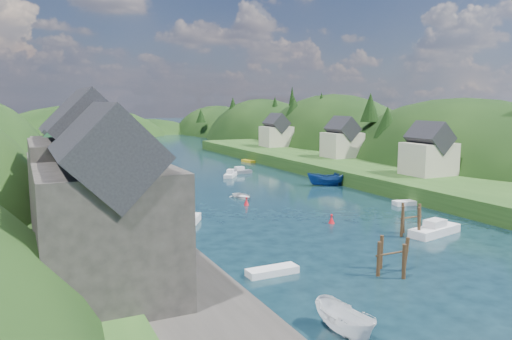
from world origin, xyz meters
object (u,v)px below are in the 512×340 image
piling_cluster_far (411,223)px  channel_buoy_far (246,202)px  piling_cluster_near (392,260)px  channel_buoy_near (332,219)px

piling_cluster_far → channel_buoy_far: bearing=113.7°
piling_cluster_near → channel_buoy_far: piling_cluster_near is taller
piling_cluster_far → channel_buoy_far: (-9.26, 21.07, -0.86)m
channel_buoy_near → channel_buoy_far: size_ratio=1.00×
piling_cluster_far → channel_buoy_near: piling_cluster_far is taller
channel_buoy_far → piling_cluster_near: bearing=-90.5°
piling_cluster_near → channel_buoy_far: 29.34m
piling_cluster_near → channel_buoy_near: piling_cluster_near is taller
piling_cluster_far → channel_buoy_near: size_ratio=3.48×
piling_cluster_far → channel_buoy_near: bearing=119.9°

